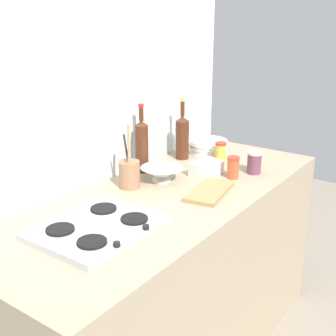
{
  "coord_description": "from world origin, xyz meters",
  "views": [
    {
      "loc": [
        -1.49,
        -1.08,
        1.66
      ],
      "look_at": [
        0.0,
        0.0,
        1.02
      ],
      "focal_mm": 48.35,
      "sensor_mm": 36.0,
      "label": 1
    }
  ],
  "objects_px": {
    "butter_dish": "(206,168)",
    "condiment_jar_spare": "(221,152)",
    "mixing_bowl": "(162,173)",
    "wine_bottle_mid_left": "(142,145)",
    "condiment_jar_rear": "(254,162)",
    "wine_bottle_leftmost": "(182,136)",
    "utensil_crock": "(129,173)",
    "condiment_jar_front": "(233,167)",
    "stovetop_hob": "(99,228)",
    "plate_stack": "(208,146)",
    "cutting_board": "(209,191)"
  },
  "relations": [
    {
      "from": "butter_dish",
      "to": "condiment_jar_spare",
      "type": "distance_m",
      "value": 0.23
    },
    {
      "from": "wine_bottle_mid_left",
      "to": "condiment_jar_rear",
      "type": "distance_m",
      "value": 0.56
    },
    {
      "from": "mixing_bowl",
      "to": "condiment_jar_rear",
      "type": "relative_size",
      "value": 1.83
    },
    {
      "from": "condiment_jar_front",
      "to": "utensil_crock",
      "type": "bearing_deg",
      "value": 139.74
    },
    {
      "from": "utensil_crock",
      "to": "condiment_jar_spare",
      "type": "xyz_separation_m",
      "value": [
        0.57,
        -0.15,
        -0.01
      ]
    },
    {
      "from": "stovetop_hob",
      "to": "cutting_board",
      "type": "distance_m",
      "value": 0.57
    },
    {
      "from": "stovetop_hob",
      "to": "wine_bottle_mid_left",
      "type": "xyz_separation_m",
      "value": [
        0.6,
        0.28,
        0.12
      ]
    },
    {
      "from": "utensil_crock",
      "to": "condiment_jar_front",
      "type": "bearing_deg",
      "value": -40.26
    },
    {
      "from": "plate_stack",
      "to": "condiment_jar_rear",
      "type": "xyz_separation_m",
      "value": [
        -0.16,
        -0.36,
        0.02
      ]
    },
    {
      "from": "wine_bottle_mid_left",
      "to": "utensil_crock",
      "type": "relative_size",
      "value": 1.11
    },
    {
      "from": "wine_bottle_leftmost",
      "to": "condiment_jar_front",
      "type": "height_order",
      "value": "wine_bottle_leftmost"
    },
    {
      "from": "condiment_jar_rear",
      "to": "utensil_crock",
      "type": "bearing_deg",
      "value": 143.57
    },
    {
      "from": "wine_bottle_mid_left",
      "to": "cutting_board",
      "type": "bearing_deg",
      "value": -96.88
    },
    {
      "from": "condiment_jar_front",
      "to": "condiment_jar_rear",
      "type": "distance_m",
      "value": 0.13
    },
    {
      "from": "plate_stack",
      "to": "cutting_board",
      "type": "relative_size",
      "value": 0.78
    },
    {
      "from": "mixing_bowl",
      "to": "plate_stack",
      "type": "bearing_deg",
      "value": 6.48
    },
    {
      "from": "utensil_crock",
      "to": "butter_dish",
      "type": "bearing_deg",
      "value": -29.77
    },
    {
      "from": "condiment_jar_rear",
      "to": "stovetop_hob",
      "type": "bearing_deg",
      "value": 168.69
    },
    {
      "from": "cutting_board",
      "to": "stovetop_hob",
      "type": "bearing_deg",
      "value": 165.79
    },
    {
      "from": "stovetop_hob",
      "to": "mixing_bowl",
      "type": "relative_size",
      "value": 2.2
    },
    {
      "from": "stovetop_hob",
      "to": "wine_bottle_leftmost",
      "type": "distance_m",
      "value": 0.93
    },
    {
      "from": "condiment_jar_spare",
      "to": "condiment_jar_rear",
      "type": "bearing_deg",
      "value": -104.98
    },
    {
      "from": "plate_stack",
      "to": "butter_dish",
      "type": "distance_m",
      "value": 0.38
    },
    {
      "from": "plate_stack",
      "to": "wine_bottle_leftmost",
      "type": "xyz_separation_m",
      "value": [
        -0.17,
        0.06,
        0.09
      ]
    },
    {
      "from": "wine_bottle_mid_left",
      "to": "butter_dish",
      "type": "xyz_separation_m",
      "value": [
        0.14,
        -0.29,
        -0.1
      ]
    },
    {
      "from": "plate_stack",
      "to": "mixing_bowl",
      "type": "height_order",
      "value": "plate_stack"
    },
    {
      "from": "condiment_jar_spare",
      "to": "cutting_board",
      "type": "xyz_separation_m",
      "value": [
        -0.42,
        -0.18,
        -0.04
      ]
    },
    {
      "from": "plate_stack",
      "to": "wine_bottle_mid_left",
      "type": "relative_size",
      "value": 0.66
    },
    {
      "from": "wine_bottle_mid_left",
      "to": "utensil_crock",
      "type": "xyz_separation_m",
      "value": [
        -0.2,
        -0.09,
        -0.07
      ]
    },
    {
      "from": "stovetop_hob",
      "to": "condiment_jar_spare",
      "type": "distance_m",
      "value": 0.97
    },
    {
      "from": "wine_bottle_mid_left",
      "to": "butter_dish",
      "type": "bearing_deg",
      "value": -63.62
    },
    {
      "from": "butter_dish",
      "to": "wine_bottle_mid_left",
      "type": "bearing_deg",
      "value": 116.38
    },
    {
      "from": "stovetop_hob",
      "to": "utensil_crock",
      "type": "height_order",
      "value": "utensil_crock"
    },
    {
      "from": "stovetop_hob",
      "to": "mixing_bowl",
      "type": "distance_m",
      "value": 0.57
    },
    {
      "from": "condiment_jar_front",
      "to": "condiment_jar_spare",
      "type": "bearing_deg",
      "value": 43.19
    },
    {
      "from": "stovetop_hob",
      "to": "cutting_board",
      "type": "relative_size",
      "value": 1.54
    },
    {
      "from": "condiment_jar_front",
      "to": "cutting_board",
      "type": "relative_size",
      "value": 0.37
    },
    {
      "from": "cutting_board",
      "to": "plate_stack",
      "type": "bearing_deg",
      "value": 31.88
    },
    {
      "from": "butter_dish",
      "to": "stovetop_hob",
      "type": "bearing_deg",
      "value": 179.66
    },
    {
      "from": "condiment_jar_spare",
      "to": "wine_bottle_leftmost",
      "type": "bearing_deg",
      "value": 109.54
    },
    {
      "from": "condiment_jar_rear",
      "to": "cutting_board",
      "type": "relative_size",
      "value": 0.38
    },
    {
      "from": "mixing_bowl",
      "to": "condiment_jar_rear",
      "type": "xyz_separation_m",
      "value": [
        0.35,
        -0.31,
        0.02
      ]
    },
    {
      "from": "stovetop_hob",
      "to": "condiment_jar_spare",
      "type": "height_order",
      "value": "condiment_jar_spare"
    },
    {
      "from": "wine_bottle_mid_left",
      "to": "condiment_jar_front",
      "type": "xyz_separation_m",
      "value": [
        0.18,
        -0.41,
        -0.08
      ]
    },
    {
      "from": "wine_bottle_leftmost",
      "to": "utensil_crock",
      "type": "relative_size",
      "value": 1.08
    },
    {
      "from": "plate_stack",
      "to": "butter_dish",
      "type": "height_order",
      "value": "plate_stack"
    },
    {
      "from": "wine_bottle_leftmost",
      "to": "cutting_board",
      "type": "distance_m",
      "value": 0.53
    },
    {
      "from": "plate_stack",
      "to": "utensil_crock",
      "type": "xyz_separation_m",
      "value": [
        -0.67,
        0.01,
        0.03
      ]
    },
    {
      "from": "condiment_jar_spare",
      "to": "mixing_bowl",
      "type": "bearing_deg",
      "value": 168.83
    },
    {
      "from": "stovetop_hob",
      "to": "mixing_bowl",
      "type": "height_order",
      "value": "mixing_bowl"
    }
  ]
}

